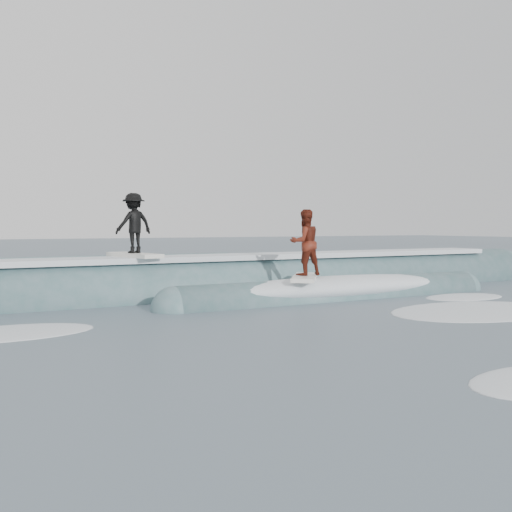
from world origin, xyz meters
name	(u,v)px	position (x,y,z in m)	size (l,w,h in m)	color
ground	(352,320)	(0.00, 0.00, 0.00)	(160.00, 160.00, 0.00)	#3D4D5A
breaking_wave	(255,293)	(0.30, 4.72, 0.04)	(23.25, 3.81, 2.07)	#3D6567
surfer_black	(134,227)	(-2.98, 5.09, 1.87)	(1.09, 2.07, 1.62)	white
surfer_red	(305,247)	(0.75, 2.89, 1.37)	(1.63, 1.93, 1.76)	white
whitewater	(391,324)	(0.35, -0.76, 0.00)	(15.20, 8.03, 0.10)	white
far_swells	(79,267)	(-1.94, 17.65, 0.00)	(33.70, 8.65, 0.80)	#3D6567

